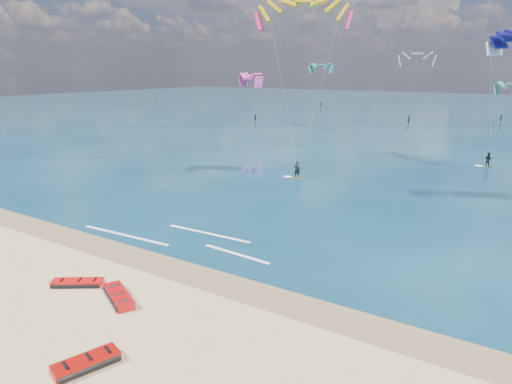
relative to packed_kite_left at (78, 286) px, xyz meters
The scene contains 10 objects.
ground 41.09m from the packed_kite_left, 89.76° to the left, with size 320.00×320.00×0.00m, color tan.
wet_sand_strip 4.09m from the packed_kite_left, 87.63° to the left, with size 320.00×2.40×0.01m, color brown.
sea 105.09m from the packed_kite_left, 89.91° to the left, with size 320.00×200.00×0.04m, color #0B293C.
packed_kite_left is the anchor object (origin of this frame).
packed_kite_mid 2.84m from the packed_kite_left, ahead, with size 2.82×1.15×0.42m, color #AF0C0E, non-canonical shape.
packed_kite_right 6.94m from the packed_kite_left, 34.51° to the right, with size 2.52×1.20×0.44m, color #980C06, non-canonical shape.
kitesurfer_main 24.64m from the packed_kite_left, 89.37° to the left, with size 9.54×8.40×16.69m.
kitesurfer_far 43.18m from the packed_kite_left, 69.52° to the left, with size 8.38×6.96×15.24m.
shoreline_foam 7.51m from the packed_kite_left, 88.95° to the left, with size 13.62×3.64×0.01m.
distant_kites 78.64m from the packed_kite_left, 93.94° to the left, with size 65.80×42.24×12.93m.
Camera 1 is at (18.22, -13.69, 10.34)m, focal length 32.00 mm.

